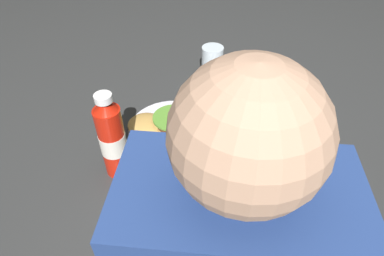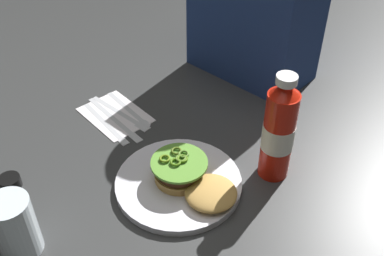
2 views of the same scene
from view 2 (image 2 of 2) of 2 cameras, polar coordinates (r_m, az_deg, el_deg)
ground_plane at (r=0.99m, az=-9.04°, el=-6.10°), size 3.00×3.00×0.00m
dinner_plate at (r=0.96m, az=-1.69°, el=-6.87°), size 0.26×0.26×0.02m
burger_sandwich at (r=0.93m, az=-0.17°, el=-6.24°), size 0.19×0.12×0.05m
ketchup_bottle at (r=0.93m, az=10.74°, el=-0.46°), size 0.07×0.07×0.24m
water_glass at (r=0.87m, az=-21.22°, el=-11.38°), size 0.08×0.08×0.12m
condiment_cup at (r=1.02m, az=-21.74°, el=-6.31°), size 0.05×0.05×0.03m
napkin at (r=1.16m, az=-9.55°, el=1.67°), size 0.18×0.14×0.00m
butter_knife at (r=1.12m, az=-10.48°, el=0.40°), size 0.20×0.05×0.00m
steak_knife at (r=1.13m, az=-9.33°, el=0.90°), size 0.22×0.04×0.00m
fork_utensil at (r=1.15m, az=-8.43°, el=1.66°), size 0.20×0.02×0.00m
spoon_utensil at (r=1.15m, az=-7.30°, el=1.89°), size 0.18×0.04×0.00m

